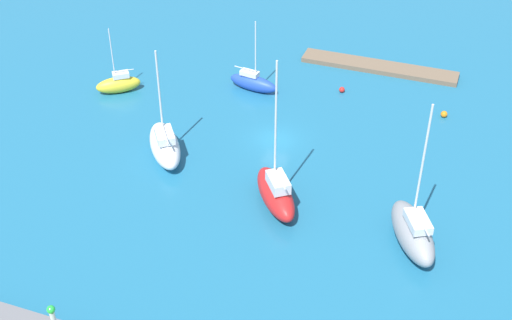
% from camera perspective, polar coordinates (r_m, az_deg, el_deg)
% --- Properties ---
extents(water, '(160.00, 160.00, 0.00)m').
position_cam_1_polar(water, '(69.38, 1.64, 1.69)').
color(water, '#1E668C').
rests_on(water, ground).
extents(pier_dock, '(18.23, 2.82, 0.55)m').
position_cam_1_polar(pier_dock, '(83.12, 10.12, 7.58)').
color(pier_dock, brown).
rests_on(pier_dock, ground).
extents(sailboat_yellow_far_north, '(4.92, 4.31, 7.70)m').
position_cam_1_polar(sailboat_yellow_far_north, '(78.36, -11.28, 6.18)').
color(sailboat_yellow_far_north, yellow).
rests_on(sailboat_yellow_far_north, water).
extents(sailboat_blue_near_pier, '(5.91, 2.49, 8.35)m').
position_cam_1_polar(sailboat_blue_near_pier, '(77.24, -0.24, 6.43)').
color(sailboat_blue_near_pier, '#2347B2').
rests_on(sailboat_blue_near_pier, water).
extents(sailboat_gray_along_channel, '(5.90, 7.94, 13.32)m').
position_cam_1_polar(sailboat_gray_along_channel, '(57.66, 12.82, -5.79)').
color(sailboat_gray_along_channel, gray).
rests_on(sailboat_gray_along_channel, water).
extents(sailboat_white_lone_south, '(6.58, 7.72, 11.13)m').
position_cam_1_polar(sailboat_white_lone_south, '(66.86, -7.54, 1.28)').
color(sailboat_white_lone_south, white).
rests_on(sailboat_white_lone_south, water).
extents(sailboat_red_east_end, '(6.39, 7.44, 14.10)m').
position_cam_1_polar(sailboat_red_east_end, '(60.27, 1.65, -2.69)').
color(sailboat_red_east_end, red).
rests_on(sailboat_red_east_end, water).
extents(mooring_buoy_orange, '(0.70, 0.70, 0.70)m').
position_cam_1_polar(mooring_buoy_orange, '(75.36, 15.26, 3.67)').
color(mooring_buoy_orange, orange).
rests_on(mooring_buoy_orange, water).
extents(mooring_buoy_red, '(0.64, 0.64, 0.64)m').
position_cam_1_polar(mooring_buoy_red, '(77.73, 7.11, 5.78)').
color(mooring_buoy_red, red).
rests_on(mooring_buoy_red, water).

